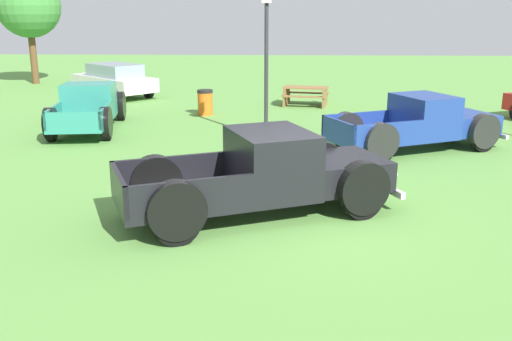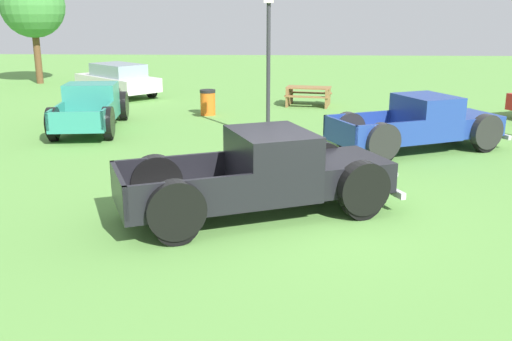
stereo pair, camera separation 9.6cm
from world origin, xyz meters
The scene contains 9 objects.
ground_plane centered at (0.00, 0.00, 0.00)m, with size 80.00×80.00×0.00m, color #5B9342.
pickup_truck_foreground centered at (-0.47, 0.27, 0.79)m, with size 5.70×3.83×1.65m.
pickup_truck_behind_left centered at (3.76, 5.76, 0.74)m, with size 5.37×3.72×1.56m.
pickup_truck_behind_right centered at (-6.71, 8.42, 0.72)m, with size 2.45×5.10×1.50m.
sedan_distant_b centered at (-7.87, 15.57, 0.78)m, with size 4.51×4.34×1.48m.
lamp_post_near centered at (-0.78, 6.95, 2.34)m, with size 0.36×0.36×4.48m.
picnic_table centered at (0.73, 13.36, 0.49)m, with size 2.04×1.78×0.78m.
trash_can centered at (-3.16, 11.01, 0.48)m, with size 0.59×0.59×0.95m.
oak_tree_east centered at (-13.38, 20.06, 4.01)m, with size 3.29×3.29×5.68m.
Camera 2 is at (-0.33, -10.53, 3.90)m, focal length 40.55 mm.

